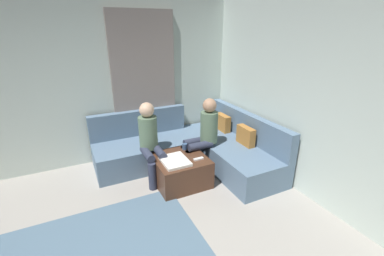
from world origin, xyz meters
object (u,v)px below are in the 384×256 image
game_remote (199,159)px  sectional_couch (194,148)px  ottoman (180,170)px  coffee_mug (185,147)px  person_on_couch_back (204,132)px  person_on_couch_side (150,139)px

game_remote → sectional_couch: bearing=159.9°
sectional_couch → ottoman: 0.65m
sectional_couch → coffee_mug: (0.24, -0.27, 0.19)m
person_on_couch_back → person_on_couch_side: (-0.10, -0.85, 0.00)m
ottoman → person_on_couch_back: 0.71m
sectional_couch → game_remote: 0.70m
ottoman → coffee_mug: 0.38m
coffee_mug → person_on_couch_side: person_on_couch_side is taller
coffee_mug → game_remote: coffee_mug is taller
ottoman → person_on_couch_side: (-0.31, -0.34, 0.45)m
sectional_couch → person_on_couch_side: bearing=-79.5°
coffee_mug → game_remote: 0.40m
ottoman → person_on_couch_side: 0.64m
ottoman → game_remote: size_ratio=5.07×
ottoman → game_remote: game_remote is taller
ottoman → game_remote: 0.36m
game_remote → person_on_couch_back: (-0.39, 0.29, 0.23)m
person_on_couch_side → sectional_couch: bearing=-169.5°
game_remote → ottoman: bearing=-129.3°
ottoman → game_remote: (0.18, 0.22, 0.22)m
coffee_mug → person_on_couch_back: 0.38m
coffee_mug → game_remote: bearing=5.7°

